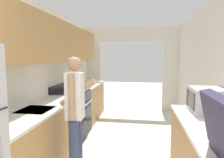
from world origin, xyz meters
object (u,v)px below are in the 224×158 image
Objects in this scene: range_oven at (72,113)px; book_stack at (223,124)px; microwave at (207,100)px; person at (75,114)px.

range_oven is 2.88m from book_stack.
microwave is 1.67× the size of book_stack.
book_stack is at bearing -92.72° from microwave.
range_oven is at bearing 152.91° from microwave.
person is at bearing 165.91° from book_stack.
book_stack is (-0.03, -0.64, -0.10)m from microwave.
range_oven is 0.65× the size of person.
range_oven reaches higher than book_stack.
microwave is at bearing -85.19° from person.
microwave is (1.69, 0.22, 0.20)m from person.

